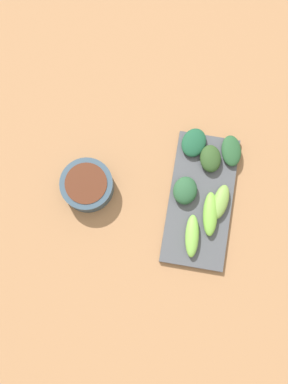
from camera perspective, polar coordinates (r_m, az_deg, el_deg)
name	(u,v)px	position (r m, az deg, el deg)	size (l,w,h in m)	color
tabletop	(166,196)	(0.96, 2.81, -0.46)	(2.10, 2.10, 0.02)	#A4744C
sauce_bowl	(87,185)	(0.94, -7.26, 0.87)	(0.11, 0.11, 0.04)	#32485A
serving_plate	(200,201)	(0.95, 7.17, -1.19)	(0.13, 0.28, 0.01)	#474A51
broccoli_leafy_0	(231,151)	(0.97, 11.06, 5.17)	(0.04, 0.07, 0.02)	#26522D
broccoli_stalk_1	(221,200)	(0.94, 9.75, -1.07)	(0.03, 0.08, 0.02)	#77A247
broccoli_leafy_2	(210,159)	(0.95, 8.47, 4.23)	(0.04, 0.06, 0.03)	#2C4B22
broccoli_leafy_3	(185,191)	(0.93, 5.26, 0.19)	(0.05, 0.06, 0.03)	#285534
broccoli_stalk_4	(192,236)	(0.92, 6.14, -5.58)	(0.03, 0.09, 0.02)	#78B847
broccoli_leafy_5	(194,143)	(0.96, 6.37, 6.27)	(0.05, 0.06, 0.02)	#1B5034
broccoli_stalk_6	(210,214)	(0.93, 8.44, -2.79)	(0.03, 0.09, 0.02)	#74B33F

